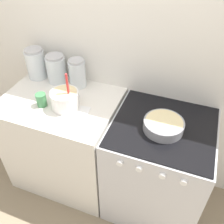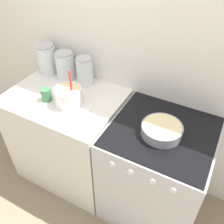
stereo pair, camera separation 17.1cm
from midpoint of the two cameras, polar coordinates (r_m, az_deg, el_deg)
name	(u,v)px [view 2 (the right image)]	position (r m, az deg, el deg)	size (l,w,h in m)	color
ground_plane	(95,216)	(2.31, -1.66, -22.76)	(12.00, 12.00, 0.00)	gray
wall_back	(137,54)	(1.89, 8.33, 12.84)	(4.77, 0.05, 2.40)	white
countertop_cabinet	(70,137)	(2.25, -7.49, -5.69)	(0.88, 0.67, 0.90)	silver
stove	(155,172)	(2.03, 12.34, -13.39)	(0.71, 0.69, 0.90)	silver
mixing_bowl	(68,95)	(1.84, -7.33, 3.76)	(0.21, 0.21, 0.29)	white
baking_pan	(162,130)	(1.65, 14.26, -4.07)	(0.27, 0.27, 0.07)	gray
storage_jar_left	(47,61)	(2.24, -12.47, 11.30)	(0.16, 0.16, 0.26)	silver
storage_jar_middle	(65,67)	(2.13, -8.33, 10.05)	(0.16, 0.16, 0.23)	silver
storage_jar_right	(85,73)	(2.04, -3.85, 8.86)	(0.13, 0.13, 0.23)	silver
tin_can	(46,95)	(1.91, -12.36, 3.83)	(0.07, 0.07, 0.10)	#3F7F4C
recipe_page	(74,114)	(1.77, -5.89, -0.59)	(0.21, 0.29, 0.01)	white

